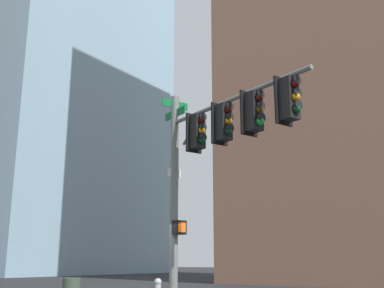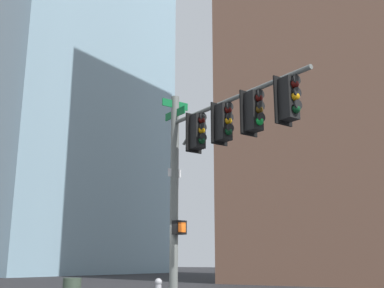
# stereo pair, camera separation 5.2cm
# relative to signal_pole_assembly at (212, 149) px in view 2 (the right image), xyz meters

# --- Properties ---
(signal_pole_assembly) EXTENTS (2.33, 5.59, 6.48)m
(signal_pole_assembly) POSITION_rel_signal_pole_assembly_xyz_m (0.00, 0.00, 0.00)
(signal_pole_assembly) COLOR slate
(signal_pole_assembly) RESTS_ON ground_plane
(building_glass_tower) EXTENTS (25.58, 22.98, 72.76)m
(building_glass_tower) POSITION_rel_signal_pole_assembly_xyz_m (-29.40, -43.79, 31.93)
(building_glass_tower) COLOR #8CB2C6
(building_glass_tower) RESTS_ON ground_plane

